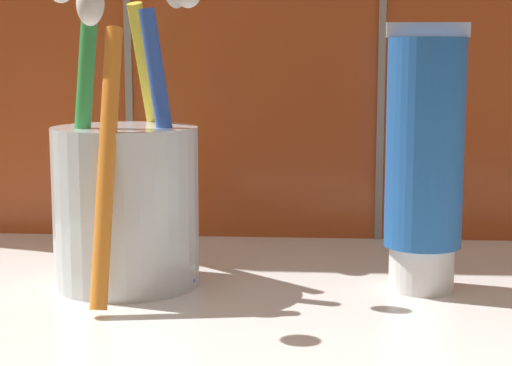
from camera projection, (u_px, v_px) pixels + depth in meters
sink_counter at (367, 330)px, 44.20cm from camera, size 71.69×36.66×2.00cm
toothbrush_cup at (127, 196)px, 48.54cm from camera, size 9.04×15.61×18.37cm
toothpaste_tube at (424, 160)px, 47.09cm from camera, size 4.49×4.27×14.82cm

